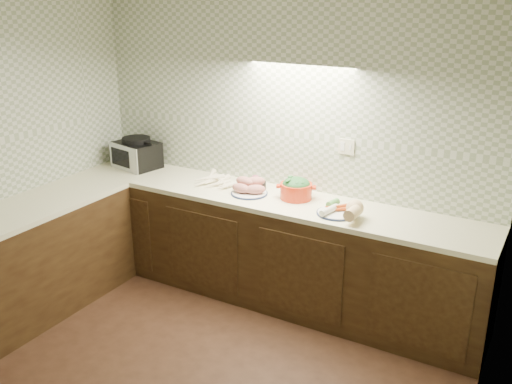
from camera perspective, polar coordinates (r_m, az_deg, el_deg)
The scene contains 8 objects.
room at distance 3.22m, azimuth -11.74°, elevation 3.77°, with size 3.60×3.60×2.60m.
counter at distance 4.55m, azimuth -11.62°, elevation -7.35°, with size 3.60×3.60×0.90m.
toaster_oven at distance 5.45m, azimuth -11.86°, elevation 3.79°, with size 0.45×0.38×0.29m.
parsnip_pile at distance 4.87m, azimuth -3.70°, elevation 1.01°, with size 0.37×0.37×0.08m.
sweet_potato_plate at distance 4.66m, azimuth -0.68°, elevation 0.45°, with size 0.31×0.30×0.14m.
onion_bowl at distance 4.78m, azimuth 0.07°, elevation 0.85°, with size 0.15×0.15×0.12m.
dutch_oven at distance 4.55m, azimuth 4.04°, elevation 0.37°, with size 0.33×0.33×0.18m.
veg_plate at distance 4.26m, azimuth 8.94°, elevation -1.72°, with size 0.38×0.32×0.14m.
Camera 1 is at (2.07, -2.31, 2.49)m, focal length 40.00 mm.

